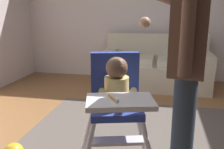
% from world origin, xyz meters
% --- Properties ---
extents(ground, '(6.25, 6.57, 0.10)m').
position_xyz_m(ground, '(0.00, 0.00, -0.05)').
color(ground, brown).
extents(wall_far, '(5.45, 0.06, 2.53)m').
position_xyz_m(wall_far, '(0.00, 2.51, 1.27)').
color(wall_far, silver).
rests_on(wall_far, ground).
extents(couch, '(1.74, 0.86, 0.86)m').
position_xyz_m(couch, '(0.18, 1.99, 0.33)').
color(couch, beige).
rests_on(couch, ground).
extents(high_chair, '(0.73, 0.82, 0.95)m').
position_xyz_m(high_chair, '(-0.03, -0.52, 0.66)').
color(high_chair, white).
rests_on(high_chair, ground).
extents(adult_standing, '(0.51, 0.55, 1.64)m').
position_xyz_m(adult_standing, '(0.43, -0.60, 0.93)').
color(adult_standing, '#364558').
rests_on(adult_standing, ground).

